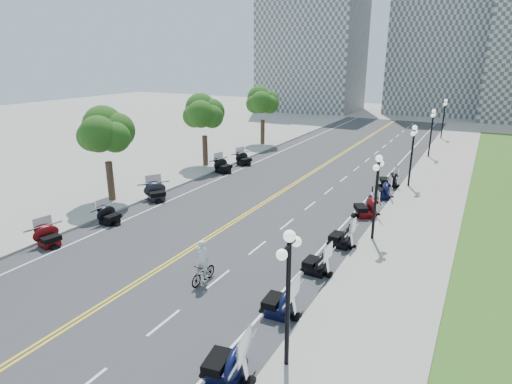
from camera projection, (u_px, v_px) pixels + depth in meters
The scene contains 48 objects.
ground at pixel (210, 237), 25.34m from camera, with size 160.00×160.00×0.00m, color gray.
road at pixel (281, 192), 33.72m from camera, with size 16.00×90.00×0.01m, color #333335.
centerline_yellow_a at pixel (280, 192), 33.78m from camera, with size 0.12×90.00×0.00m, color yellow.
centerline_yellow_b at pixel (283, 192), 33.67m from camera, with size 0.12×90.00×0.00m, color yellow.
edge_line_north at pixel (362, 204), 30.83m from camera, with size 0.12×90.00×0.00m, color white.
edge_line_south at pixel (214, 181), 36.61m from camera, with size 0.12×90.00×0.00m, color white.
lane_dash_4 at pixel (164, 322), 17.18m from camera, with size 0.12×2.00×0.00m, color white.
lane_dash_5 at pixel (218, 279), 20.53m from camera, with size 0.12×2.00×0.00m, color white.
lane_dash_6 at pixel (257, 248), 23.89m from camera, with size 0.12×2.00×0.00m, color white.
lane_dash_7 at pixel (287, 224), 27.24m from camera, with size 0.12×2.00×0.00m, color white.
lane_dash_8 at pixel (310, 206), 30.60m from camera, with size 0.12×2.00×0.00m, color white.
lane_dash_9 at pixel (329, 191), 33.95m from camera, with size 0.12×2.00×0.00m, color white.
lane_dash_10 at pixel (344, 179), 37.31m from camera, with size 0.12×2.00×0.00m, color white.
lane_dash_11 at pixel (356, 169), 40.67m from camera, with size 0.12×2.00×0.00m, color white.
lane_dash_12 at pixel (367, 160), 44.02m from camera, with size 0.12×2.00×0.00m, color white.
lane_dash_13 at pixel (376, 153), 47.38m from camera, with size 0.12×2.00×0.00m, color white.
lane_dash_14 at pixel (384, 146), 50.73m from camera, with size 0.12×2.00×0.00m, color white.
lane_dash_15 at pixel (391, 141), 54.09m from camera, with size 0.12×2.00×0.00m, color white.
lane_dash_16 at pixel (397, 136), 57.44m from camera, with size 0.12×2.00×0.00m, color white.
lane_dash_17 at pixel (403, 131), 60.80m from camera, with size 0.12×2.00×0.00m, color white.
lane_dash_18 at pixel (408, 127), 64.15m from camera, with size 0.12×2.00×0.00m, color white.
lane_dash_19 at pixel (412, 124), 67.51m from camera, with size 0.12×2.00×0.00m, color white.
sidewalk_north at pixel (422, 213), 28.96m from camera, with size 5.00×90.00×0.15m, color #9E9991.
sidewalk_south at pixel (176, 174), 38.45m from camera, with size 5.00×90.00×0.15m, color #9E9991.
distant_block_a at pixel (313, 41), 81.53m from camera, with size 18.00×14.00×26.00m, color gray.
distant_block_b at pixel (441, 28), 76.02m from camera, with size 16.00×12.00×30.00m, color gray.
street_lamp_1 at pixel (288, 301), 13.95m from camera, with size 0.50×1.20×4.90m, color black, non-canonical shape.
street_lamp_2 at pixel (376, 198), 24.02m from camera, with size 0.50×1.20×4.90m, color black, non-canonical shape.
street_lamp_3 at pixel (412, 156), 34.08m from camera, with size 0.50×1.20×4.90m, color black, non-canonical shape.
street_lamp_4 at pixel (431, 133), 44.15m from camera, with size 0.50×1.20×4.90m, color black, non-canonical shape.
street_lamp_5 at pixel (443, 119), 54.22m from camera, with size 0.50×1.20×4.90m, color black, non-canonical shape.
tree_2 at pixel (106, 138), 30.09m from camera, with size 4.80×4.80×9.20m, color #235619, non-canonical shape.
tree_3 at pixel (204, 117), 40.16m from camera, with size 4.80×4.80×9.20m, color #235619, non-canonical shape.
tree_4 at pixel (263, 105), 50.22m from camera, with size 4.80×4.80×9.20m, color #235619, non-canonical shape.
motorcycle_n_3 at pixel (227, 360), 13.96m from camera, with size 2.17×2.17×1.52m, color black, non-canonical shape.
motorcycle_n_4 at pixel (280, 299), 17.51m from camera, with size 2.05×2.05×1.43m, color black, non-canonical shape.
motorcycle_n_5 at pixel (317, 261), 20.93m from camera, with size 1.90×1.90×1.33m, color black, non-canonical shape.
motorcycle_n_6 at pixel (342, 235), 23.88m from camera, with size 1.95×1.95×1.37m, color black, non-canonical shape.
motorcycle_n_7 at pixel (366, 206), 28.32m from camera, with size 2.18×2.18×1.53m, color #590A0C, non-canonical shape.
motorcycle_n_8 at pixel (382, 189), 32.01m from camera, with size 2.07×2.07×1.45m, color black, non-canonical shape.
motorcycle_n_9 at pixel (389, 179), 34.80m from camera, with size 2.05×2.05×1.43m, color black, non-canonical shape.
motorcycle_s_4 at pixel (48, 235), 23.93m from camera, with size 1.86×1.86×1.30m, color #590A0C, non-canonical shape.
motorcycle_s_5 at pixel (109, 214), 27.13m from camera, with size 1.83×1.83×1.28m, color black, non-canonical shape.
motorcycle_s_6 at pixel (156, 191), 31.53m from camera, with size 2.11×2.11×1.47m, color black, non-canonical shape.
motorcycle_s_8 at pixel (223, 165), 39.08m from camera, with size 2.09×2.09×1.46m, color black, non-canonical shape.
motorcycle_s_9 at pixel (244, 158), 41.85m from camera, with size 1.98×1.98×1.38m, color black, non-canonical shape.
bicycle at pixel (203, 273), 20.06m from camera, with size 0.49×1.72×1.04m, color #A51414.
cyclist_rider at pixel (202, 245), 19.62m from camera, with size 0.67×0.44×1.85m, color white.
Camera 1 is at (13.47, -19.25, 10.23)m, focal length 30.00 mm.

